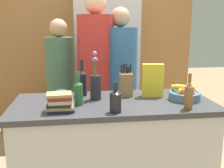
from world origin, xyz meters
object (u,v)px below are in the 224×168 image
object	(u,v)px
cereal_box	(153,80)
book_stack	(60,102)
coffee_mug	(62,96)
bottle_oil	(116,100)
person_in_blue	(96,74)
refrigerator	(105,68)
bottle_water	(82,82)
knife_block	(126,84)
person_at_sink	(61,85)
fruit_bowl	(185,94)
bottle_vinegar	(79,92)
flower_vase	(96,85)
bottle_wine	(189,95)
person_in_red_tee	(120,81)

from	to	relation	value
cereal_box	book_stack	size ratio (longest dim) A/B	1.44
coffee_mug	bottle_oil	distance (m)	0.49
coffee_mug	person_in_blue	distance (m)	0.72
refrigerator	bottle_water	xyz separation A→B (m)	(-0.33, -1.22, 0.08)
knife_block	bottle_water	distance (m)	0.36
cereal_box	person_at_sink	xyz separation A→B (m)	(-0.79, 0.72, -0.18)
bottle_oil	bottle_water	world-z (taller)	bottle_water
fruit_bowl	bottle_vinegar	size ratio (longest dim) A/B	0.98
knife_block	bottle_oil	size ratio (longest dim) A/B	1.29
flower_vase	bottle_wine	world-z (taller)	flower_vase
knife_block	book_stack	xyz separation A→B (m)	(-0.52, -0.33, -0.04)
book_stack	person_in_red_tee	distance (m)	1.05
book_stack	bottle_vinegar	distance (m)	0.18
knife_block	bottle_wine	distance (m)	0.55
flower_vase	person_at_sink	distance (m)	0.83
refrigerator	bottle_oil	distance (m)	1.69
book_stack	person_in_blue	distance (m)	0.95
fruit_bowl	coffee_mug	world-z (taller)	fruit_bowl
person_at_sink	person_in_red_tee	distance (m)	0.63
coffee_mug	flower_vase	bearing A→B (deg)	3.08
fruit_bowl	person_at_sink	distance (m)	1.33
fruit_bowl	bottle_water	world-z (taller)	bottle_water
cereal_box	bottle_vinegar	xyz separation A→B (m)	(-0.61, -0.16, -0.04)
refrigerator	coffee_mug	xyz separation A→B (m)	(-0.49, -1.37, 0.00)
refrigerator	book_stack	world-z (taller)	refrigerator
knife_block	flower_vase	world-z (taller)	flower_vase
coffee_mug	book_stack	bearing A→B (deg)	-89.08
book_stack	person_in_red_tee	world-z (taller)	person_in_red_tee
flower_vase	person_in_blue	distance (m)	0.64
bottle_vinegar	bottle_water	world-z (taller)	bottle_water
fruit_bowl	bottle_water	distance (m)	0.83
person_in_blue	bottle_water	bearing A→B (deg)	-124.29
bottle_oil	bottle_wine	distance (m)	0.51
person_in_red_tee	bottle_oil	bearing A→B (deg)	-128.97
fruit_bowl	person_in_blue	size ratio (longest dim) A/B	0.13
fruit_bowl	book_stack	bearing A→B (deg)	-170.77
bottle_oil	person_at_sink	distance (m)	1.17
refrigerator	bottle_oil	xyz separation A→B (m)	(-0.12, -1.69, 0.05)
fruit_bowl	bottle_vinegar	bearing A→B (deg)	-178.28
coffee_mug	book_stack	xyz separation A→B (m)	(0.00, -0.25, 0.02)
cereal_box	bottle_water	world-z (taller)	bottle_water
refrigerator	bottle_wine	bearing A→B (deg)	-76.86
flower_vase	person_at_sink	world-z (taller)	person_at_sink
fruit_bowl	person_in_blue	world-z (taller)	person_in_blue
fruit_bowl	bottle_oil	size ratio (longest dim) A/B	1.16
knife_block	person_at_sink	size ratio (longest dim) A/B	0.17
fruit_bowl	person_in_blue	bearing A→B (deg)	130.84
fruit_bowl	bottle_oil	world-z (taller)	bottle_oil
cereal_box	book_stack	xyz separation A→B (m)	(-0.73, -0.29, -0.07)
cereal_box	bottle_vinegar	size ratio (longest dim) A/B	1.09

